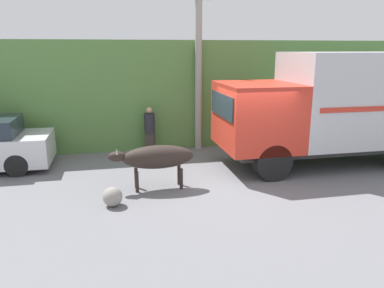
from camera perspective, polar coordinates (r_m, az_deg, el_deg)
ground_plane at (r=10.87m, az=7.75°, el=-5.10°), size 60.00×60.00×0.00m
hillside_embankment at (r=17.12m, az=-0.06°, el=8.83°), size 32.00×6.88×3.89m
building_backdrop at (r=15.12m, az=-23.94°, el=4.55°), size 5.00×2.70×2.65m
cargo_truck at (r=12.56m, az=21.62°, el=5.56°), size 7.18×2.53×3.49m
brown_cow at (r=9.75m, az=-5.45°, el=-2.05°), size 2.20×0.61×1.17m
pedestrian_on_hill at (r=13.17m, az=-6.47°, el=2.38°), size 0.49×0.49×1.63m
utility_pole at (r=13.40m, az=0.99°, el=12.19°), size 0.90×0.24×5.96m
roadside_rock at (r=9.04m, az=-12.01°, el=-7.86°), size 0.46×0.46×0.46m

